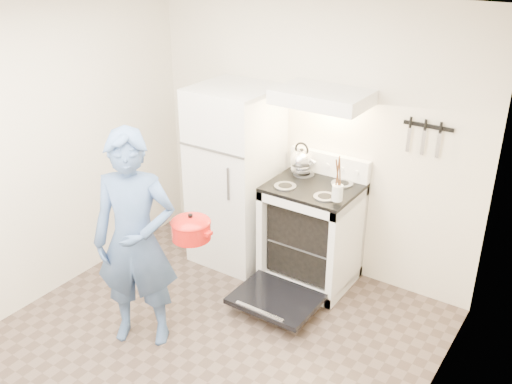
# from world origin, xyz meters

# --- Properties ---
(floor) EXTENTS (3.60, 3.60, 0.00)m
(floor) POSITION_xyz_m (0.00, 0.00, 0.00)
(floor) COLOR brown
(floor) RESTS_ON ground
(back_wall) EXTENTS (3.20, 0.02, 2.50)m
(back_wall) POSITION_xyz_m (0.00, 1.80, 1.25)
(back_wall) COLOR beige
(back_wall) RESTS_ON ground
(refrigerator) EXTENTS (0.70, 0.70, 1.70)m
(refrigerator) POSITION_xyz_m (-0.58, 1.45, 0.85)
(refrigerator) COLOR white
(refrigerator) RESTS_ON floor
(stove_body) EXTENTS (0.76, 0.65, 0.92)m
(stove_body) POSITION_xyz_m (0.23, 1.48, 0.46)
(stove_body) COLOR white
(stove_body) RESTS_ON floor
(cooktop) EXTENTS (0.76, 0.65, 0.03)m
(cooktop) POSITION_xyz_m (0.23, 1.48, 0.94)
(cooktop) COLOR black
(cooktop) RESTS_ON stove_body
(backsplash) EXTENTS (0.76, 0.07, 0.20)m
(backsplash) POSITION_xyz_m (0.23, 1.76, 1.05)
(backsplash) COLOR white
(backsplash) RESTS_ON cooktop
(oven_door) EXTENTS (0.70, 0.54, 0.04)m
(oven_door) POSITION_xyz_m (0.23, 0.88, 0.12)
(oven_door) COLOR black
(oven_door) RESTS_ON floor
(oven_rack) EXTENTS (0.60, 0.52, 0.01)m
(oven_rack) POSITION_xyz_m (0.23, 1.48, 0.44)
(oven_rack) COLOR slate
(oven_rack) RESTS_ON stove_body
(range_hood) EXTENTS (0.76, 0.50, 0.12)m
(range_hood) POSITION_xyz_m (0.23, 1.55, 1.71)
(range_hood) COLOR white
(range_hood) RESTS_ON back_wall
(knife_strip) EXTENTS (0.40, 0.02, 0.03)m
(knife_strip) POSITION_xyz_m (1.05, 1.79, 1.55)
(knife_strip) COLOR black
(knife_strip) RESTS_ON back_wall
(pizza_stone) EXTENTS (0.36, 0.36, 0.02)m
(pizza_stone) POSITION_xyz_m (0.25, 1.55, 0.45)
(pizza_stone) COLOR #886948
(pizza_stone) RESTS_ON oven_rack
(tea_kettle) EXTENTS (0.25, 0.20, 0.30)m
(tea_kettle) POSITION_xyz_m (0.02, 1.62, 1.10)
(tea_kettle) COLOR silver
(tea_kettle) RESTS_ON cooktop
(utensil_jar) EXTENTS (0.10, 0.10, 0.13)m
(utensil_jar) POSITION_xyz_m (0.55, 1.27, 1.05)
(utensil_jar) COLOR silver
(utensil_jar) RESTS_ON cooktop
(person) EXTENTS (0.75, 0.66, 1.72)m
(person) POSITION_xyz_m (-0.48, 0.04, 0.86)
(person) COLOR #304A71
(person) RESTS_ON floor
(dutch_oven) EXTENTS (0.36, 0.29, 0.23)m
(dutch_oven) POSITION_xyz_m (-0.14, 0.28, 0.95)
(dutch_oven) COLOR red
(dutch_oven) RESTS_ON person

